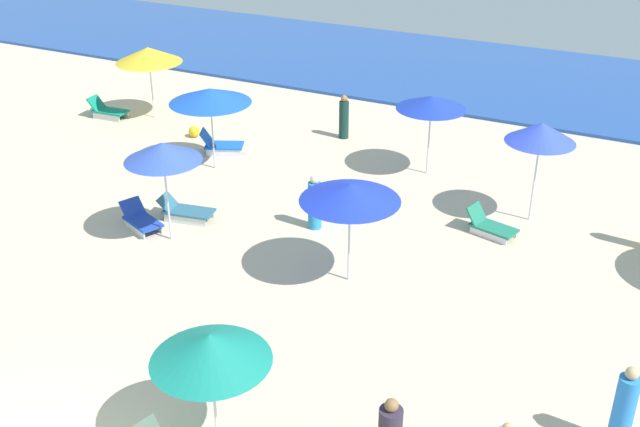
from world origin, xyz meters
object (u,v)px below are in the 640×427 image
at_px(umbrella_4, 210,96).
at_px(umbrella_8, 163,152).
at_px(lounge_chair_0_0, 108,110).
at_px(lounge_chair_4_0, 221,145).
at_px(umbrella_5, 350,192).
at_px(umbrella_0, 148,55).
at_px(beachgoer_6, 623,411).
at_px(umbrella_2, 210,348).
at_px(umbrella_7, 431,103).
at_px(umbrella_3, 541,133).
at_px(beach_ball_0, 194,131).
at_px(lounge_chair_8_0, 185,211).
at_px(beachgoer_5, 344,118).
at_px(lounge_chair_8_1, 141,220).
at_px(lounge_chair_3_0, 490,226).
at_px(beachgoer_2, 315,204).

xyz_separation_m(umbrella_4, umbrella_8, (1.52, -4.29, 0.09)).
bearing_deg(lounge_chair_0_0, lounge_chair_4_0, -104.23).
bearing_deg(umbrella_5, umbrella_4, 147.83).
height_order(umbrella_0, umbrella_5, umbrella_0).
bearing_deg(lounge_chair_4_0, beachgoer_6, -145.44).
bearing_deg(umbrella_5, umbrella_2, -87.53).
bearing_deg(umbrella_8, umbrella_7, 56.96).
height_order(umbrella_2, umbrella_3, umbrella_3).
relative_size(umbrella_0, umbrella_7, 1.05).
bearing_deg(umbrella_4, umbrella_0, 147.77).
relative_size(beachgoer_6, beach_ball_0, 4.40).
height_order(lounge_chair_8_0, beachgoer_5, beachgoer_5).
bearing_deg(lounge_chair_8_1, lounge_chair_0_0, 68.62).
xyz_separation_m(umbrella_8, beach_ball_0, (-3.57, 6.15, -2.22)).
bearing_deg(umbrella_3, umbrella_4, -174.52).
relative_size(umbrella_2, umbrella_5, 0.95).
bearing_deg(lounge_chair_3_0, umbrella_7, 57.50).
xyz_separation_m(lounge_chair_0_0, beachgoer_6, (18.63, -8.85, 0.51)).
xyz_separation_m(beachgoer_6, beach_ball_0, (-14.78, 8.70, -0.59)).
relative_size(umbrella_0, umbrella_4, 1.01).
distance_m(lounge_chair_0_0, umbrella_4, 6.57).
bearing_deg(lounge_chair_4_0, beachgoer_2, -146.77).
xyz_separation_m(lounge_chair_0_0, umbrella_3, (15.36, -1.11, 2.22)).
bearing_deg(umbrella_0, lounge_chair_8_1, -54.79).
distance_m(lounge_chair_0_0, lounge_chair_8_1, 8.87).
relative_size(umbrella_0, lounge_chair_8_1, 1.80).
xyz_separation_m(umbrella_5, lounge_chair_8_0, (-5.17, 0.80, -2.01)).
bearing_deg(umbrella_2, umbrella_5, 92.47).
bearing_deg(lounge_chair_3_0, umbrella_3, -15.89).
bearing_deg(lounge_chair_3_0, beach_ball_0, 92.56).
bearing_deg(lounge_chair_3_0, beachgoer_2, 126.36).
distance_m(umbrella_0, umbrella_5, 12.79).
distance_m(lounge_chair_8_1, beachgoer_2, 4.57).
bearing_deg(umbrella_3, umbrella_8, -146.82).
xyz_separation_m(lounge_chair_4_0, umbrella_5, (6.86, -5.09, 1.97)).
relative_size(umbrella_7, lounge_chair_8_1, 1.72).
bearing_deg(lounge_chair_0_0, beachgoer_6, -119.81).
distance_m(lounge_chair_4_0, beachgoer_5, 4.22).
height_order(lounge_chair_3_0, beach_ball_0, lounge_chair_3_0).
distance_m(umbrella_4, beachgoer_2, 5.23).
xyz_separation_m(beachgoer_2, beachgoer_6, (8.21, -4.76, 0.09)).
distance_m(umbrella_7, beach_ball_0, 8.31).
distance_m(lounge_chair_0_0, umbrella_3, 15.56).
xyz_separation_m(umbrella_5, beachgoer_2, (-1.87, 1.94, -1.56)).
bearing_deg(lounge_chair_8_1, umbrella_8, -74.60).
xyz_separation_m(umbrella_2, lounge_chair_3_0, (2.08, 9.53, -1.85)).
height_order(umbrella_5, lounge_chair_8_0, umbrella_5).
bearing_deg(beachgoer_5, lounge_chair_4_0, 0.06).
bearing_deg(umbrella_7, lounge_chair_0_0, -177.38).
xyz_separation_m(umbrella_0, umbrella_4, (4.44, -2.80, 0.03)).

